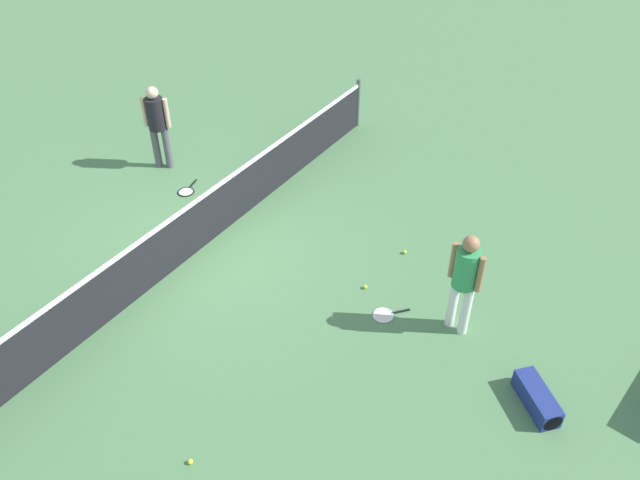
# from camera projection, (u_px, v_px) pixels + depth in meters

# --- Properties ---
(ground_plane) EXTENTS (40.00, 40.00, 0.00)m
(ground_plane) POSITION_uv_depth(u_px,v_px,m) (203.00, 247.00, 10.88)
(ground_plane) COLOR #4C7A4C
(court_net) EXTENTS (10.09, 0.09, 1.07)m
(court_net) POSITION_uv_depth(u_px,v_px,m) (199.00, 223.00, 10.56)
(court_net) COLOR #4C4C51
(court_net) RESTS_ON ground_plane
(player_near_side) EXTENTS (0.39, 0.53, 1.70)m
(player_near_side) POSITION_uv_depth(u_px,v_px,m) (465.00, 276.00, 8.81)
(player_near_side) COLOR white
(player_near_side) RESTS_ON ground_plane
(player_far_side) EXTENTS (0.46, 0.50, 1.70)m
(player_far_side) POSITION_uv_depth(u_px,v_px,m) (157.00, 121.00, 12.19)
(player_far_side) COLOR #595960
(player_far_side) RESTS_ON ground_plane
(tennis_racket_near_player) EXTENTS (0.56, 0.51, 0.03)m
(tennis_racket_near_player) POSITION_uv_depth(u_px,v_px,m) (385.00, 315.00, 9.63)
(tennis_racket_near_player) COLOR white
(tennis_racket_near_player) RESTS_ON ground_plane
(tennis_racket_far_player) EXTENTS (0.61, 0.39, 0.03)m
(tennis_racket_far_player) POSITION_uv_depth(u_px,v_px,m) (187.00, 191.00, 12.13)
(tennis_racket_far_player) COLOR black
(tennis_racket_far_player) RESTS_ON ground_plane
(tennis_ball_near_player) EXTENTS (0.07, 0.07, 0.07)m
(tennis_ball_near_player) POSITION_uv_depth(u_px,v_px,m) (190.00, 462.00, 7.72)
(tennis_ball_near_player) COLOR #C6E033
(tennis_ball_near_player) RESTS_ON ground_plane
(tennis_ball_by_net) EXTENTS (0.07, 0.07, 0.07)m
(tennis_ball_by_net) POSITION_uv_depth(u_px,v_px,m) (365.00, 287.00, 10.07)
(tennis_ball_by_net) COLOR #C6E033
(tennis_ball_by_net) RESTS_ON ground_plane
(tennis_ball_midcourt) EXTENTS (0.07, 0.07, 0.07)m
(tennis_ball_midcourt) POSITION_uv_depth(u_px,v_px,m) (405.00, 252.00, 10.73)
(tennis_ball_midcourt) COLOR #C6E033
(tennis_ball_midcourt) RESTS_ON ground_plane
(equipment_bag) EXTENTS (0.74, 0.78, 0.28)m
(equipment_bag) POSITION_uv_depth(u_px,v_px,m) (538.00, 400.00, 8.28)
(equipment_bag) COLOR navy
(equipment_bag) RESTS_ON ground_plane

